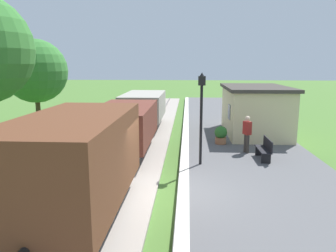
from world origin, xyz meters
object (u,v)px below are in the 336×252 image
at_px(tree_trackside_far, 35,71).
at_px(potted_planter, 221,135).
at_px(station_hut, 255,110).
at_px(freight_train, 122,127).
at_px(person_waiting, 247,133).
at_px(bench_near_hut, 265,149).
at_px(lamp_post_near, 201,102).

bearing_deg(tree_trackside_far, potted_planter, -14.33).
height_order(station_hut, potted_planter, station_hut).
relative_size(freight_train, tree_trackside_far, 3.37).
xyz_separation_m(station_hut, potted_planter, (-2.19, -2.65, -0.93)).
bearing_deg(person_waiting, tree_trackside_far, -45.72).
relative_size(station_hut, potted_planter, 6.33).
bearing_deg(person_waiting, bench_near_hut, 93.90).
distance_m(bench_near_hut, tree_trackside_far, 13.91).
xyz_separation_m(station_hut, bench_near_hut, (-0.59, -5.33, -0.93)).
height_order(freight_train, bench_near_hut, freight_train).
height_order(freight_train, tree_trackside_far, tree_trackside_far).
xyz_separation_m(station_hut, person_waiting, (-1.18, -4.29, -0.47)).
height_order(bench_near_hut, person_waiting, person_waiting).
distance_m(freight_train, tree_trackside_far, 8.35).
bearing_deg(bench_near_hut, freight_train, 176.54).
xyz_separation_m(freight_train, lamp_post_near, (3.44, -1.22, 1.30)).
xyz_separation_m(potted_planter, lamp_post_near, (-1.17, -3.52, 2.08)).
distance_m(person_waiting, potted_planter, 1.98).
bearing_deg(station_hut, tree_trackside_far, 179.52).
height_order(station_hut, bench_near_hut, station_hut).
bearing_deg(station_hut, freight_train, -143.90).
distance_m(bench_near_hut, potted_planter, 3.12).
bearing_deg(person_waiting, potted_planter, -83.49).
bearing_deg(freight_train, tree_trackside_far, 140.76).
height_order(station_hut, tree_trackside_far, tree_trackside_far).
relative_size(freight_train, potted_planter, 21.18).
bearing_deg(person_waiting, freight_train, -18.52).
relative_size(potted_planter, lamp_post_near, 0.25).
xyz_separation_m(lamp_post_near, tree_trackside_far, (-9.65, 6.29, 1.05)).
bearing_deg(tree_trackside_far, lamp_post_near, -33.09).
height_order(bench_near_hut, tree_trackside_far, tree_trackside_far).
height_order(person_waiting, lamp_post_near, lamp_post_near).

